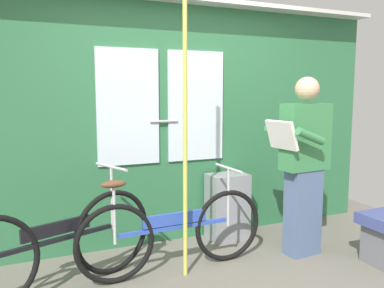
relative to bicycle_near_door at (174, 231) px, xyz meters
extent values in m
cube|color=#2D6B42|center=(0.35, 0.73, 0.83)|extent=(4.52, 0.08, 2.36)
cube|color=silver|center=(-0.20, 0.68, 1.02)|extent=(0.60, 0.02, 1.10)
cube|color=silver|center=(0.50, 0.68, 1.02)|extent=(0.60, 0.02, 1.10)
cylinder|color=#B2B2B7|center=(0.15, 0.66, 0.88)|extent=(0.28, 0.02, 0.02)
cube|color=silver|center=(0.35, 0.63, 2.03)|extent=(4.52, 0.28, 0.04)
torus|color=black|center=(0.52, 0.02, -0.03)|extent=(0.65, 0.07, 0.65)
torus|color=black|center=(-0.50, -0.02, -0.03)|extent=(0.65, 0.07, 0.65)
cube|color=#2D4CB2|center=(0.01, 0.00, 0.03)|extent=(0.98, 0.07, 0.03)
cube|color=#2D4CB2|center=(0.01, 0.00, 0.11)|extent=(0.57, 0.05, 0.10)
cylinder|color=#B7B7BC|center=(-0.50, -0.02, 0.22)|extent=(0.02, 0.02, 0.48)
ellipsoid|color=brown|center=(-0.50, -0.02, 0.46)|extent=(0.20, 0.10, 0.06)
cylinder|color=#B7B7BC|center=(0.52, 0.02, 0.24)|extent=(0.02, 0.02, 0.52)
cylinder|color=#B7B7BC|center=(0.52, 0.02, 0.50)|extent=(0.04, 0.44, 0.02)
torus|color=black|center=(-0.48, 0.18, 0.00)|extent=(0.68, 0.29, 0.71)
cube|color=black|center=(-0.93, 0.01, 0.06)|extent=(0.88, 0.36, 0.03)
cube|color=black|center=(-0.93, 0.01, 0.15)|extent=(0.51, 0.21, 0.10)
cylinder|color=#B7B7BC|center=(-0.48, 0.18, 0.28)|extent=(0.02, 0.02, 0.55)
cylinder|color=#B7B7BC|center=(-0.48, 0.18, 0.56)|extent=(0.18, 0.42, 0.02)
cube|color=slate|center=(1.24, -0.12, 0.05)|extent=(0.33, 0.20, 0.81)
cube|color=#387F47|center=(1.24, -0.12, 0.76)|extent=(0.47, 0.23, 0.60)
sphere|color=tan|center=(1.24, -0.12, 1.19)|extent=(0.22, 0.22, 0.22)
cube|color=silver|center=(0.96, -0.14, 0.79)|extent=(0.13, 0.35, 0.26)
cylinder|color=#387F47|center=(1.11, -0.34, 0.79)|extent=(0.31, 0.09, 0.17)
cylinder|color=#387F47|center=(1.08, 0.07, 0.79)|extent=(0.31, 0.09, 0.17)
cube|color=gray|center=(0.79, 0.51, -0.01)|extent=(0.40, 0.28, 0.68)
cylinder|color=#C6C14C|center=(0.06, -0.10, 0.83)|extent=(0.04, 0.04, 2.36)
camera|label=1|loc=(-1.14, -3.03, 1.16)|focal=37.39mm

